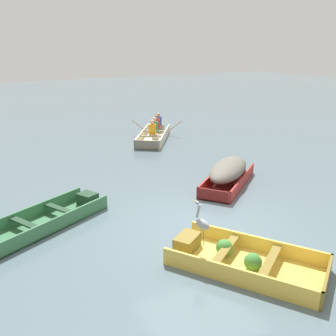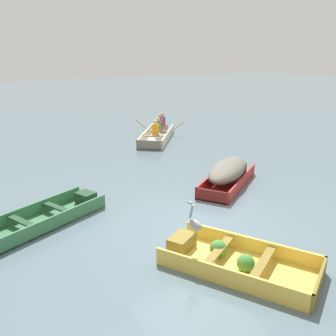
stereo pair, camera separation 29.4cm
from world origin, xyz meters
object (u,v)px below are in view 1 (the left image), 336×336
at_px(dinghy_yellow_foreground, 239,259).
at_px(skiff_green_mid_moored, 48,219).
at_px(skiff_red_near_moored, 228,172).
at_px(rowboat_cream_with_crew, 154,133).
at_px(heron_on_dinghy, 202,223).

height_order(dinghy_yellow_foreground, skiff_green_mid_moored, dinghy_yellow_foreground).
bearing_deg(dinghy_yellow_foreground, skiff_green_mid_moored, 126.14).
xyz_separation_m(skiff_red_near_moored, rowboat_cream_with_crew, (0.96, 6.12, -0.17)).
xyz_separation_m(dinghy_yellow_foreground, skiff_red_near_moored, (2.53, 3.37, 0.28)).
bearing_deg(skiff_green_mid_moored, rowboat_cream_with_crew, 44.58).
bearing_deg(heron_on_dinghy, skiff_red_near_moored, 43.78).
bearing_deg(dinghy_yellow_foreground, rowboat_cream_with_crew, 69.82).
distance_m(dinghy_yellow_foreground, rowboat_cream_with_crew, 10.11).
bearing_deg(heron_on_dinghy, dinghy_yellow_foreground, -36.44).
height_order(skiff_red_near_moored, heron_on_dinghy, heron_on_dinghy).
height_order(dinghy_yellow_foreground, rowboat_cream_with_crew, rowboat_cream_with_crew).
bearing_deg(skiff_green_mid_moored, dinghy_yellow_foreground, -53.86).
relative_size(rowboat_cream_with_crew, heron_on_dinghy, 3.92).
bearing_deg(skiff_green_mid_moored, skiff_red_near_moored, -1.67).
distance_m(skiff_red_near_moored, heron_on_dinghy, 4.30).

